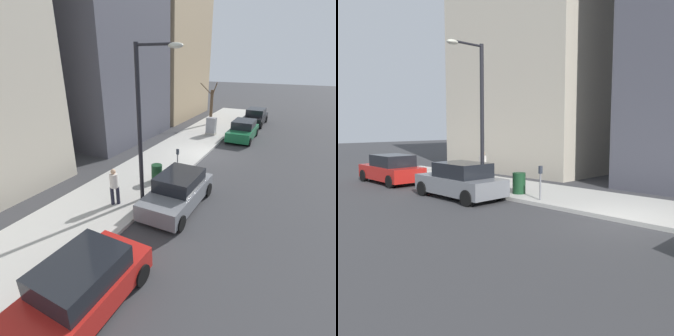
% 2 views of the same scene
% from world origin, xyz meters
% --- Properties ---
extents(ground_plane, '(120.00, 120.00, 0.00)m').
position_xyz_m(ground_plane, '(0.00, 0.00, 0.00)').
color(ground_plane, '#38383A').
extents(sidewalk, '(4.00, 36.00, 0.15)m').
position_xyz_m(sidewalk, '(2.00, 0.00, 0.07)').
color(sidewalk, '#B2AFA8').
rests_on(sidewalk, ground).
extents(parked_car_black, '(1.98, 4.23, 1.52)m').
position_xyz_m(parked_car_black, '(-1.22, -10.92, 0.74)').
color(parked_car_black, black).
rests_on(parked_car_black, ground).
extents(parked_car_green, '(1.94, 4.21, 1.52)m').
position_xyz_m(parked_car_green, '(-1.28, -5.05, 0.74)').
color(parked_car_green, '#196038').
rests_on(parked_car_green, ground).
extents(parked_car_grey, '(1.94, 4.21, 1.52)m').
position_xyz_m(parked_car_grey, '(-1.05, 6.85, 0.74)').
color(parked_car_grey, slate).
rests_on(parked_car_grey, ground).
extents(parked_car_red, '(2.01, 4.24, 1.52)m').
position_xyz_m(parked_car_red, '(-1.06, 12.78, 0.74)').
color(parked_car_red, red).
rests_on(parked_car_red, ground).
extents(parking_meter, '(0.14, 0.10, 1.35)m').
position_xyz_m(parking_meter, '(0.45, 3.72, 0.98)').
color(parking_meter, slate).
rests_on(parking_meter, sidewalk).
extents(utility_box, '(0.83, 0.61, 1.43)m').
position_xyz_m(utility_box, '(1.30, -4.73, 0.85)').
color(utility_box, '#A8A399').
rests_on(utility_box, sidewalk).
extents(streetlamp, '(1.97, 0.32, 6.50)m').
position_xyz_m(streetlamp, '(0.28, 7.26, 4.02)').
color(streetlamp, black).
rests_on(streetlamp, sidewalk).
extents(bare_tree, '(1.79, 1.49, 3.98)m').
position_xyz_m(bare_tree, '(2.61, -8.51, 1.92)').
color(bare_tree, brown).
rests_on(bare_tree, sidewalk).
extents(trash_bin, '(0.56, 0.56, 0.90)m').
position_xyz_m(trash_bin, '(0.90, 5.28, 0.60)').
color(trash_bin, '#14381E').
rests_on(trash_bin, sidewalk).
extents(pedestrian_near_meter, '(0.36, 0.36, 1.66)m').
position_xyz_m(pedestrian_near_meter, '(1.37, 8.17, 1.09)').
color(pedestrian_near_meter, '#1E1E2D').
rests_on(pedestrian_near_meter, sidewalk).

